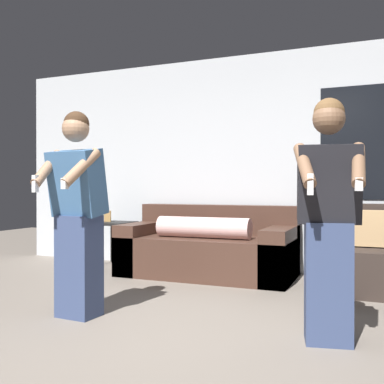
# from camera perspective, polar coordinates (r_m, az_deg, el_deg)

# --- Properties ---
(ground_plane) EXTENTS (14.00, 14.00, 0.00)m
(ground_plane) POSITION_cam_1_polar(r_m,az_deg,el_deg) (2.87, -8.56, -20.52)
(ground_plane) COLOR slate
(wall_back) EXTENTS (6.88, 0.07, 2.70)m
(wall_back) POSITION_cam_1_polar(r_m,az_deg,el_deg) (5.66, 8.42, 3.75)
(wall_back) COLOR silver
(wall_back) RESTS_ON ground_plane
(couch) EXTENTS (2.01, 0.95, 0.82)m
(couch) POSITION_cam_1_polar(r_m,az_deg,el_deg) (5.34, 2.05, -7.30)
(couch) COLOR #472D23
(couch) RESTS_ON ground_plane
(armchair) EXTENTS (0.83, 0.84, 0.86)m
(armchair) POSITION_cam_1_polar(r_m,az_deg,el_deg) (4.88, 21.34, -8.14)
(armchair) COLOR #332823
(armchair) RESTS_ON ground_plane
(side_table) EXTENTS (0.45, 0.47, 0.73)m
(side_table) POSITION_cam_1_polar(r_m,az_deg,el_deg) (6.15, -9.72, -4.61)
(side_table) COLOR black
(side_table) RESTS_ON ground_plane
(person_left) EXTENTS (0.48, 0.51, 1.64)m
(person_left) POSITION_cam_1_polar(r_m,az_deg,el_deg) (3.70, -14.36, -2.58)
(person_left) COLOR #384770
(person_left) RESTS_ON ground_plane
(person_right) EXTENTS (0.47, 0.53, 1.63)m
(person_right) POSITION_cam_1_polar(r_m,az_deg,el_deg) (3.11, 16.93, -3.28)
(person_right) COLOR #384770
(person_right) RESTS_ON ground_plane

